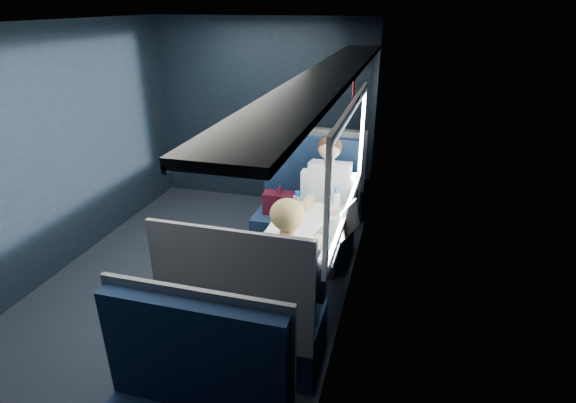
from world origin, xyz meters
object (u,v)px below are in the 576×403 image
(seat_bay_near, at_px, (304,214))
(bottle_small, at_px, (336,202))
(seat_bay_far, at_px, (248,320))
(man, at_px, (327,197))
(cup, at_px, (333,208))
(laptop, at_px, (342,225))
(table, at_px, (303,234))
(woman, at_px, (289,274))
(seat_row_front, at_px, (323,184))

(seat_bay_near, xyz_separation_m, bottle_small, (0.40, -0.54, 0.43))
(seat_bay_far, height_order, man, man)
(cup, bearing_deg, seat_bay_near, 124.96)
(man, height_order, laptop, man)
(table, xyz_separation_m, woman, (0.07, -0.71, 0.06))
(seat_bay_near, xyz_separation_m, cup, (0.38, -0.55, 0.37))
(woman, xyz_separation_m, cup, (0.13, 1.03, 0.06))
(table, relative_size, laptop, 2.74)
(seat_row_front, xyz_separation_m, laptop, (0.51, -1.82, 0.40))
(laptop, bearing_deg, bottle_small, 108.11)
(seat_bay_far, bearing_deg, woman, 33.82)
(man, bearing_deg, cup, -71.60)
(seat_row_front, distance_m, bottle_small, 1.58)
(seat_bay_near, distance_m, man, 0.43)
(seat_bay_far, bearing_deg, cup, 72.54)
(cup, bearing_deg, laptop, -69.12)
(seat_bay_far, relative_size, laptop, 3.45)
(laptop, distance_m, bottle_small, 0.37)
(table, bearing_deg, seat_bay_far, -101.78)
(seat_bay_far, xyz_separation_m, man, (0.25, 1.57, 0.30))
(laptop, bearing_deg, seat_row_front, 105.57)
(seat_bay_far, xyz_separation_m, laptop, (0.51, 0.85, 0.39))
(table, xyz_separation_m, cup, (0.19, 0.32, 0.12))
(seat_row_front, xyz_separation_m, bottle_small, (0.39, -1.47, 0.44))
(seat_bay_far, distance_m, man, 1.62)
(man, bearing_deg, laptop, -70.41)
(table, bearing_deg, bottle_small, 57.42)
(seat_bay_far, xyz_separation_m, woman, (0.25, 0.17, 0.31))
(seat_bay_far, distance_m, woman, 0.43)
(seat_row_front, relative_size, cup, 12.11)
(seat_bay_far, height_order, woman, woman)
(seat_row_front, xyz_separation_m, woman, (0.25, -2.50, 0.32))
(table, relative_size, cup, 10.44)
(woman, height_order, bottle_small, woman)
(woman, distance_m, laptop, 0.74)
(seat_row_front, bearing_deg, cup, -75.71)
(man, distance_m, laptop, 0.77)
(table, bearing_deg, seat_bay_near, 102.40)
(woman, bearing_deg, seat_bay_near, 99.32)
(woman, relative_size, bottle_small, 5.52)
(seat_bay_far, height_order, seat_row_front, seat_bay_far)
(table, bearing_deg, man, 84.48)
(laptop, xyz_separation_m, bottle_small, (-0.11, 0.35, 0.04))
(seat_bay_far, bearing_deg, seat_row_front, 90.00)
(seat_bay_near, height_order, seat_row_front, seat_bay_near)
(seat_bay_far, relative_size, cup, 13.15)
(cup, bearing_deg, man, 108.40)
(bottle_small, bearing_deg, table, -122.58)
(seat_bay_near, bearing_deg, cup, -55.04)
(table, height_order, seat_bay_near, seat_bay_near)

